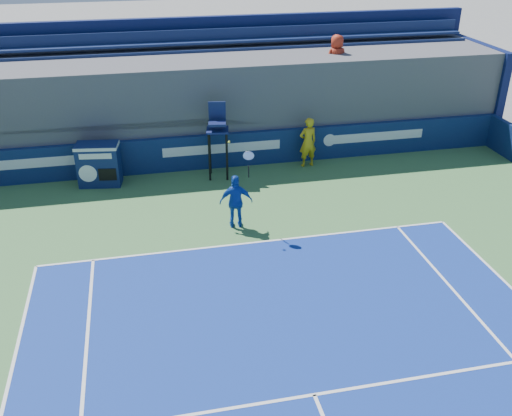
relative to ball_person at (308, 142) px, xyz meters
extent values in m
imported|color=gold|center=(0.00, 0.00, 0.00)|extent=(0.69, 0.51, 1.72)
cube|color=white|center=(-2.88, -4.70, -0.85)|extent=(10.97, 0.07, 0.00)
cube|color=white|center=(-2.88, -10.19, -0.85)|extent=(8.23, 0.07, 0.00)
cube|color=#0D1F4E|center=(-2.88, 0.51, -0.27)|extent=(20.40, 0.20, 1.20)
cube|color=white|center=(-8.88, 0.41, -0.15)|extent=(3.20, 0.01, 0.32)
cube|color=white|center=(-2.88, 0.41, -0.15)|extent=(4.00, 0.01, 0.32)
cube|color=white|center=(2.62, 0.41, -0.15)|extent=(3.60, 0.01, 0.32)
cylinder|color=white|center=(0.92, 0.41, -0.15)|extent=(0.44, 0.01, 0.44)
cube|color=#0F1E4F|center=(-6.91, -0.09, -0.17)|extent=(1.39, 0.88, 1.40)
cube|color=silver|center=(-6.91, -0.09, 0.46)|extent=(1.41, 0.90, 0.10)
cylinder|color=white|center=(-7.26, -0.40, -0.32)|extent=(0.56, 0.10, 0.56)
cube|color=black|center=(-6.67, -0.49, -0.37)|extent=(0.55, 0.10, 0.40)
cube|color=silver|center=(-6.96, -0.44, 0.25)|extent=(0.99, 0.15, 0.18)
cylinder|color=black|center=(-3.44, -0.50, -0.07)|extent=(0.08, 0.08, 1.60)
cylinder|color=black|center=(-2.88, -0.59, -0.07)|extent=(0.08, 0.08, 1.60)
cylinder|color=black|center=(-3.34, 0.05, -0.07)|extent=(0.08, 0.08, 1.60)
cylinder|color=black|center=(-2.79, -0.04, -0.07)|extent=(0.08, 0.08, 1.60)
cube|color=#0F194F|center=(-3.11, -0.27, 0.76)|extent=(0.81, 0.81, 0.06)
cube|color=#131B47|center=(-3.13, -0.37, 1.01)|extent=(0.62, 0.53, 0.08)
cube|color=#131D49|center=(-3.07, -0.01, 1.31)|extent=(0.55, 0.15, 0.60)
imported|color=#1545AC|center=(-3.15, -3.72, -0.09)|extent=(0.94, 0.48, 1.54)
cylinder|color=black|center=(-2.82, -3.84, 0.83)|extent=(0.06, 0.16, 0.39)
torus|color=silver|center=(-2.83, -3.91, 1.31)|extent=(0.31, 0.17, 0.29)
cylinder|color=white|center=(-2.83, -3.91, 1.31)|extent=(0.26, 0.13, 0.24)
sphere|color=#EBF235|center=(-3.31, -3.79, 1.68)|extent=(0.07, 0.07, 0.07)
cube|color=#4B4B50|center=(-2.88, 2.41, 0.82)|extent=(20.40, 3.60, 3.38)
cube|color=#4B4B50|center=(-2.88, 1.06, 0.60)|extent=(20.40, 0.90, 0.55)
cube|color=#15244F|center=(-2.88, 0.96, 1.08)|extent=(20.00, 0.45, 0.08)
cube|color=#15244F|center=(-2.88, 1.21, 1.28)|extent=(20.00, 0.06, 0.45)
cube|color=#4B4B50|center=(-2.88, 1.96, 1.15)|extent=(20.40, 0.90, 0.55)
cube|color=#15244F|center=(-2.88, 1.86, 1.63)|extent=(20.00, 0.45, 0.08)
cube|color=#15244F|center=(-2.88, 2.11, 1.83)|extent=(20.00, 0.06, 0.45)
cube|color=#4B4B50|center=(-2.88, 2.86, 1.70)|extent=(20.40, 0.90, 0.55)
cube|color=#15244F|center=(-2.88, 2.76, 2.18)|extent=(20.00, 0.45, 0.08)
cube|color=#15244F|center=(-2.88, 3.01, 2.38)|extent=(20.00, 0.06, 0.45)
cube|color=#4B4B50|center=(-2.88, 3.76, 2.25)|extent=(20.40, 0.90, 0.55)
cube|color=#15244F|center=(-2.88, 3.66, 2.73)|extent=(20.00, 0.45, 0.08)
cube|color=#15244F|center=(-2.88, 3.91, 2.93)|extent=(20.00, 0.06, 0.45)
cube|color=#0C1647|center=(-2.88, 4.36, 1.33)|extent=(20.80, 0.30, 4.40)
cube|color=#0C1647|center=(7.47, 2.41, 0.83)|extent=(0.30, 3.90, 3.40)
imported|color=white|center=(-4.55, 1.01, 1.69)|extent=(1.05, 0.64, 1.58)
imported|color=#178182|center=(-2.01, 1.01, 1.67)|extent=(0.95, 0.51, 1.53)
imported|color=#A92D18|center=(1.52, 1.91, 2.30)|extent=(0.90, 0.66, 1.71)
camera|label=1|loc=(-5.50, -17.41, 6.93)|focal=40.00mm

